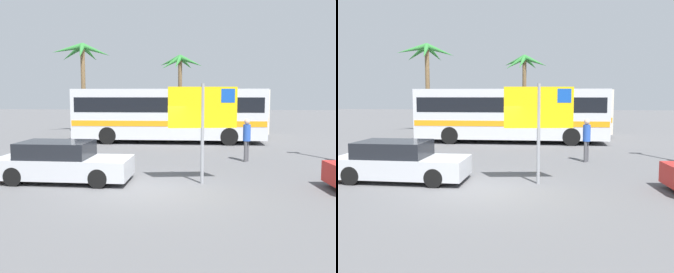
{
  "view_description": "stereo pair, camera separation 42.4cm",
  "coord_description": "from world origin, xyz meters",
  "views": [
    {
      "loc": [
        1.59,
        -10.99,
        2.86
      ],
      "look_at": [
        0.53,
        2.93,
        1.3
      ],
      "focal_mm": 40.37,
      "sensor_mm": 36.0,
      "label": 1
    },
    {
      "loc": [
        2.01,
        -10.96,
        2.86
      ],
      "look_at": [
        0.53,
        2.93,
        1.3
      ],
      "focal_mm": 40.37,
      "sensor_mm": 36.0,
      "label": 2
    }
  ],
  "objects": [
    {
      "name": "ground",
      "position": [
        0.0,
        0.0,
        0.0
      ],
      "size": [
        120.0,
        120.0,
        0.0
      ],
      "primitive_type": "plane",
      "color": "#565659"
    },
    {
      "name": "bus_front_coach",
      "position": [
        -0.04,
        11.46,
        1.78
      ],
      "size": [
        11.2,
        2.6,
        3.17
      ],
      "color": "silver",
      "rests_on": "ground"
    },
    {
      "name": "bus_rear_coach",
      "position": [
        0.69,
        15.03,
        1.78
      ],
      "size": [
        11.2,
        2.6,
        3.17
      ],
      "color": "silver",
      "rests_on": "ground"
    },
    {
      "name": "ferry_sign",
      "position": [
        1.83,
        0.99,
        2.33
      ],
      "size": [
        2.19,
        0.37,
        3.2
      ],
      "rotation": [
        0.0,
        0.0,
        0.14
      ],
      "color": "gray",
      "rests_on": "ground"
    },
    {
      "name": "car_silver",
      "position": [
        -2.82,
        0.95,
        0.64
      ],
      "size": [
        4.43,
        1.85,
        1.32
      ],
      "rotation": [
        0.0,
        0.0,
        -0.03
      ],
      "color": "#B7BABF",
      "rests_on": "ground"
    },
    {
      "name": "pedestrian_near_sign",
      "position": [
        3.73,
        5.17,
        1.09
      ],
      "size": [
        0.32,
        0.32,
        1.83
      ],
      "rotation": [
        0.0,
        0.0,
        5.71
      ],
      "color": "#4C4C51",
      "rests_on": "ground"
    },
    {
      "name": "palm_tree_seaside",
      "position": [
        -6.77,
        16.33,
        5.3
      ],
      "size": [
        4.21,
        4.13,
        6.58
      ],
      "color": "brown",
      "rests_on": "ground"
    },
    {
      "name": "palm_tree_inland",
      "position": [
        0.27,
        19.73,
        4.95
      ],
      "size": [
        3.64,
        3.56,
        6.02
      ],
      "color": "brown",
      "rests_on": "ground"
    }
  ]
}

